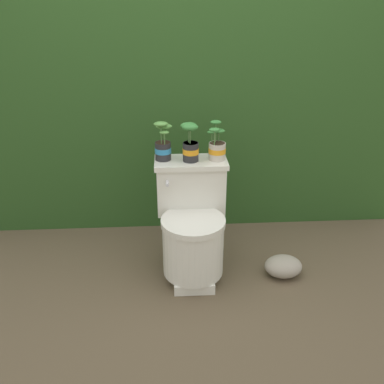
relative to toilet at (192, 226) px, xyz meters
The scene contains 7 objects.
ground_plane 0.35m from the toilet, 104.48° to the right, with size 12.00×12.00×0.00m, color brown.
hedge_backdrop 1.05m from the toilet, 91.78° to the left, with size 3.13×0.66×1.69m.
toilet is the anchor object (origin of this frame).
potted_plant_left 0.51m from the toilet, 133.91° to the left, with size 0.11×0.10×0.24m.
potted_plant_midleft 0.49m from the toilet, 91.42° to the left, with size 0.11×0.10×0.23m.
potted_plant_middle 0.49m from the toilet, 44.74° to the left, with size 0.11×0.12×0.23m.
garden_stone 0.62m from the toilet, ahead, with size 0.23×0.19×0.13m.
Camera 1 is at (-0.11, -2.10, 1.62)m, focal length 40.00 mm.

